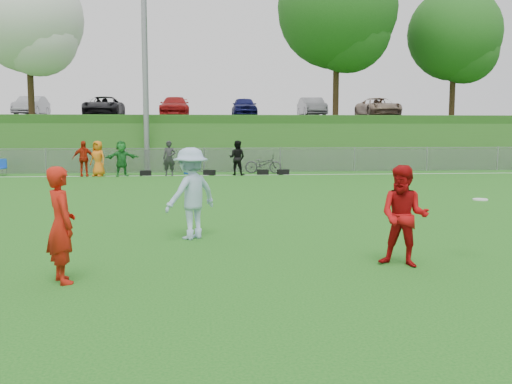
{
  "coord_description": "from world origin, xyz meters",
  "views": [
    {
      "loc": [
        -0.14,
        -9.75,
        2.29
      ],
      "look_at": [
        0.85,
        0.5,
        1.14
      ],
      "focal_mm": 40.0,
      "sensor_mm": 36.0,
      "label": 1
    }
  ],
  "objects": [
    {
      "name": "frisbee",
      "position": [
        4.66,
        -0.4,
        1.07
      ],
      "size": [
        0.26,
        0.26,
        0.02
      ],
      "color": "silver",
      "rests_on": "ground"
    },
    {
      "name": "tree_green_near",
      "position": [
        8.16,
        24.42,
        9.03
      ],
      "size": [
        7.14,
        7.14,
        9.95
      ],
      "color": "black",
      "rests_on": "berm"
    },
    {
      "name": "bicycle",
      "position": [
        3.0,
        19.0,
        0.48
      ],
      "size": [
        1.93,
        0.95,
        0.97
      ],
      "primitive_type": "imported",
      "rotation": [
        0.0,
        0.0,
        1.4
      ],
      "color": "#2E2F31",
      "rests_on": "ground"
    },
    {
      "name": "berm",
      "position": [
        0.0,
        31.0,
        1.5
      ],
      "size": [
        120.0,
        18.0,
        3.0
      ],
      "primitive_type": "cube",
      "color": "#245A19",
      "rests_on": "ground"
    },
    {
      "name": "player_red_center",
      "position": [
        3.19,
        -0.71,
        0.84
      ],
      "size": [
        1.03,
        0.97,
        1.69
      ],
      "primitive_type": "imported",
      "rotation": [
        0.0,
        0.0,
        -0.53
      ],
      "color": "#AB0B0D",
      "rests_on": "ground"
    },
    {
      "name": "car_row",
      "position": [
        -1.17,
        32.0,
        3.82
      ],
      "size": [
        32.04,
        5.18,
        1.44
      ],
      "color": "#BCBCBE",
      "rests_on": "parking_lot"
    },
    {
      "name": "player_red_left",
      "position": [
        -2.22,
        -1.2,
        0.87
      ],
      "size": [
        0.67,
        0.76,
        1.74
      ],
      "primitive_type": "imported",
      "rotation": [
        0.0,
        0.0,
        2.08
      ],
      "color": "#B6180C",
      "rests_on": "ground"
    },
    {
      "name": "camp_chair",
      "position": [
        -9.83,
        18.82,
        0.24
      ],
      "size": [
        0.52,
        0.53,
        0.81
      ],
      "rotation": [
        0.0,
        0.0,
        -0.17
      ],
      "color": "#1042B4",
      "rests_on": "ground"
    },
    {
      "name": "recycling_bin",
      "position": [
        -0.76,
        19.0,
        0.41
      ],
      "size": [
        0.71,
        0.71,
        0.82
      ],
      "primitive_type": "cylinder",
      "rotation": [
        0.0,
        0.0,
        0.38
      ],
      "color": "#0E349A",
      "rests_on": "ground"
    },
    {
      "name": "gear_bags",
      "position": [
        1.04,
        18.1,
        0.13
      ],
      "size": [
        7.3,
        0.52,
        0.26
      ],
      "color": "black",
      "rests_on": "ground"
    },
    {
      "name": "light_pole",
      "position": [
        -3.0,
        20.8,
        6.71
      ],
      "size": [
        1.2,
        0.4,
        12.15
      ],
      "color": "gray",
      "rests_on": "ground"
    },
    {
      "name": "spectator_row",
      "position": [
        -3.01,
        18.0,
        0.85
      ],
      "size": [
        8.37,
        0.97,
        1.69
      ],
      "color": "#B2220C",
      "rests_on": "ground"
    },
    {
      "name": "player_blue",
      "position": [
        -0.36,
        2.03,
        0.95
      ],
      "size": [
        1.39,
        1.33,
        1.9
      ],
      "primitive_type": "imported",
      "rotation": [
        0.0,
        0.0,
        3.84
      ],
      "color": "#9CBAD9",
      "rests_on": "ground"
    },
    {
      "name": "fence",
      "position": [
        0.0,
        20.0,
        0.65
      ],
      "size": [
        58.0,
        0.06,
        1.3
      ],
      "color": "gray",
      "rests_on": "ground"
    },
    {
      "name": "parking_lot",
      "position": [
        0.0,
        33.0,
        3.05
      ],
      "size": [
        120.0,
        12.0,
        0.1
      ],
      "primitive_type": "cube",
      "color": "black",
      "rests_on": "berm"
    },
    {
      "name": "ground",
      "position": [
        0.0,
        0.0,
        0.0
      ],
      "size": [
        120.0,
        120.0,
        0.0
      ],
      "primitive_type": "plane",
      "color": "#125915",
      "rests_on": "ground"
    },
    {
      "name": "tree_green_far",
      "position": [
        16.16,
        25.92,
        7.96
      ],
      "size": [
        5.88,
        5.88,
        8.19
      ],
      "color": "black",
      "rests_on": "berm"
    },
    {
      "name": "sideline_far",
      "position": [
        0.0,
        18.0,
        0.01
      ],
      "size": [
        60.0,
        0.1,
        0.01
      ],
      "primitive_type": "cube",
      "color": "white",
      "rests_on": "ground"
    },
    {
      "name": "tree_white_flowering",
      "position": [
        -9.84,
        24.92,
        8.32
      ],
      "size": [
        6.3,
        6.3,
        8.78
      ],
      "color": "black",
      "rests_on": "berm"
    }
  ]
}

